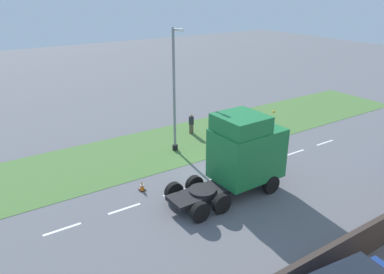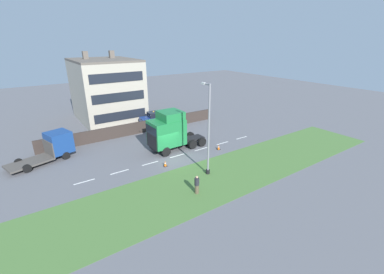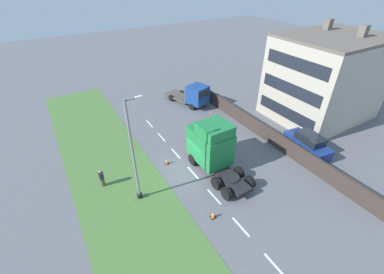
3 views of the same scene
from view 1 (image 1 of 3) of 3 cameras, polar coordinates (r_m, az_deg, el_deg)
name	(u,v)px [view 1 (image 1 of 3)]	position (r m, az deg, el deg)	size (l,w,h in m)	color
ground_plane	(231,174)	(23.28, 5.97, -5.57)	(120.00, 120.00, 0.00)	slate
grass_verge	(180,142)	(27.69, -1.88, -0.80)	(7.00, 44.00, 0.01)	#4C7538
lane_markings	(222,177)	(22.88, 4.61, -6.03)	(0.16, 21.00, 0.00)	white
boundary_wall	(367,239)	(17.96, 25.08, -13.95)	(0.25, 24.00, 1.58)	#382D28
lorry_cab	(243,153)	(20.61, 7.76, -2.47)	(2.81, 6.77, 4.64)	black
lamp_post	(175,98)	(25.05, -2.66, 5.98)	(1.31, 0.38, 8.37)	black
pedestrian	(191,124)	(29.12, -0.11, 2.00)	(0.39, 0.39, 1.59)	brown
traffic_cone_lead	(236,156)	(25.02, 6.70, -2.84)	(0.36, 0.36, 0.58)	black
traffic_cone_trailing	(142,186)	(21.41, -7.63, -7.40)	(0.36, 0.36, 0.58)	black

